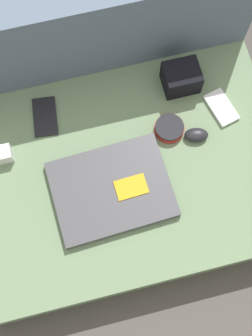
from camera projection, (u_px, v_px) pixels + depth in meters
ground_plane at (126, 182)px, 1.49m from camera, size 8.00×8.00×0.00m
couch_seat at (126, 176)px, 1.43m from camera, size 0.95×0.67×0.13m
couch_backrest at (91, 28)px, 1.41m from camera, size 0.95×0.20×0.44m
laptop at (112, 189)px, 1.34m from camera, size 0.35×0.27×0.03m
computer_mouse at (196, 135)px, 1.39m from camera, size 0.08×0.06×0.03m
speaker_puck at (169, 128)px, 1.40m from camera, size 0.09×0.09×0.03m
phone_silver at (221, 108)px, 1.43m from camera, size 0.09×0.13×0.01m
phone_black at (45, 117)px, 1.42m from camera, size 0.08×0.13×0.01m
camera_pouch at (181, 78)px, 1.42m from camera, size 0.11×0.09×0.08m
charger_brick at (2, 155)px, 1.36m from camera, size 0.06×0.05×0.05m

